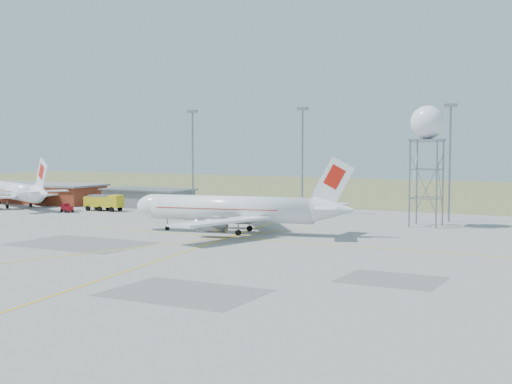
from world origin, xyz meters
The scene contains 12 objects.
ground centered at (0.00, 0.00, 0.00)m, with size 400.00×400.00×0.00m, color #A4A49F.
grass_strip centered at (0.00, 140.00, 0.01)m, with size 400.00×120.00×0.03m, color olive.
building_orange centered at (-75.00, 62.00, 2.17)m, with size 33.00×12.00×4.30m.
building_grey centered at (-45.00, 64.00, 1.97)m, with size 19.00×10.00×3.90m.
mast_a centered at (-35.00, 66.00, 12.07)m, with size 2.20×0.50×20.50m.
mast_b centered at (-10.00, 66.00, 12.07)m, with size 2.20×0.50×20.50m.
mast_c centered at (18.00, 66.00, 12.07)m, with size 2.20×0.50×20.50m.
airliner_main centered at (-7.08, 34.76, 3.61)m, with size 34.53×33.14×11.79m.
airliner_far centered at (-69.38, 50.45, 3.30)m, with size 30.31×28.32×10.77m.
radar_tower centered at (16.32, 56.93, 11.10)m, with size 5.47×5.47×19.79m.
fire_truck centered at (-47.83, 53.17, 1.56)m, with size 8.26×3.61×3.25m.
baggage_tug centered at (-52.45, 47.28, 0.67)m, with size 2.58×2.30×1.77m.
Camera 1 is at (45.99, -59.02, 13.81)m, focal length 50.00 mm.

